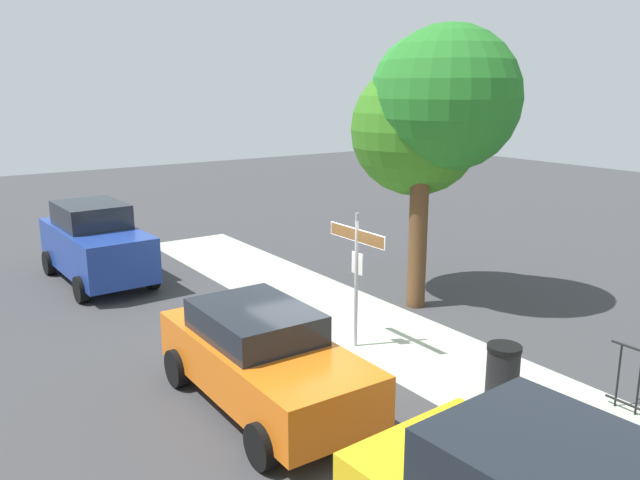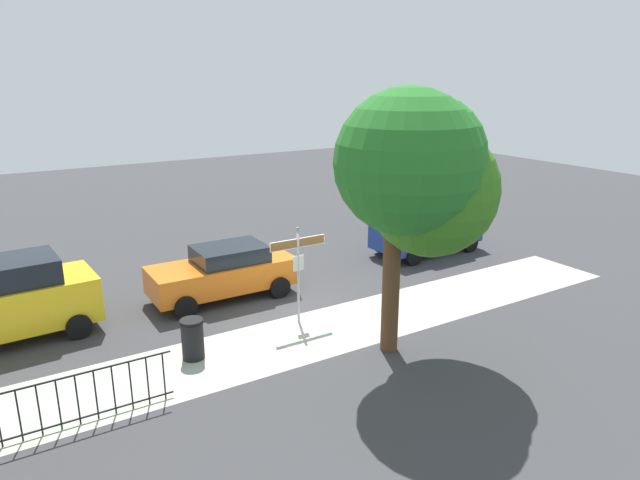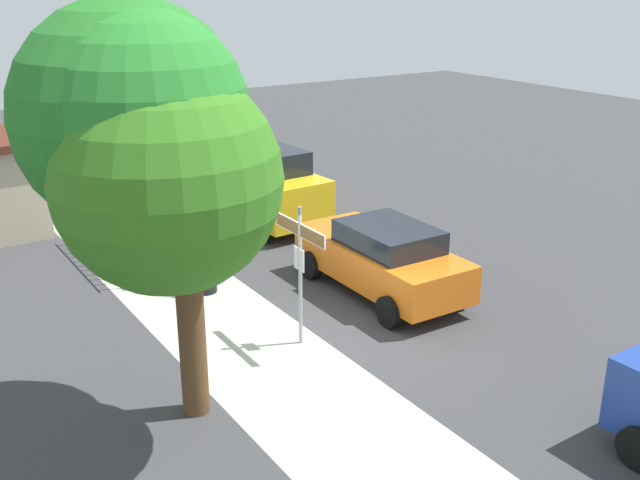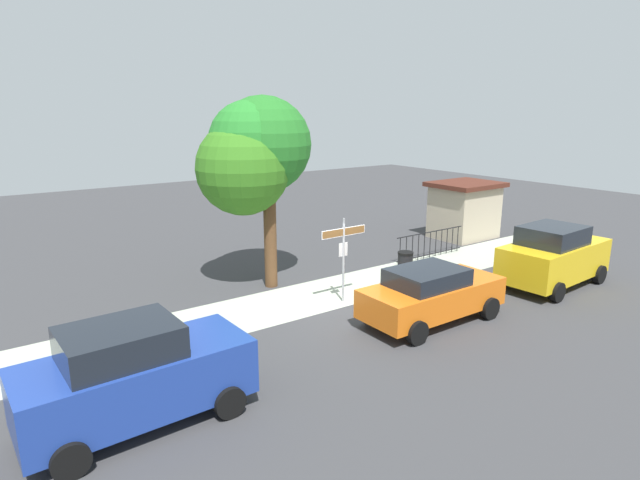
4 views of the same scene
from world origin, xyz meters
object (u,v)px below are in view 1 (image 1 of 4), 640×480
at_px(trash_bin, 503,374).
at_px(shade_tree, 432,109).
at_px(car_orange, 262,357).
at_px(car_blue, 96,243).
at_px(street_sign, 357,256).

bearing_deg(trash_bin, shade_tree, 149.61).
distance_m(car_orange, trash_bin, 3.82).
bearing_deg(car_orange, car_blue, -178.15).
height_order(street_sign, trash_bin, street_sign).
xyz_separation_m(street_sign, car_orange, (1.03, -2.66, -1.00)).
distance_m(car_blue, car_orange, 8.21).
height_order(shade_tree, car_blue, shade_tree).
xyz_separation_m(car_orange, trash_bin, (2.12, 3.16, -0.32)).
distance_m(car_blue, trash_bin, 10.87).
height_order(car_blue, trash_bin, car_blue).
height_order(shade_tree, car_orange, shade_tree).
bearing_deg(trash_bin, street_sign, -171.00).
bearing_deg(car_blue, car_orange, -0.22).
xyz_separation_m(car_blue, car_orange, (8.21, 0.21, -0.19)).
relative_size(shade_tree, trash_bin, 6.40).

